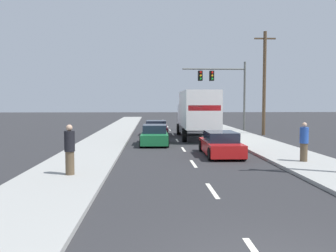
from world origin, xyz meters
name	(u,v)px	position (x,y,z in m)	size (l,w,h in m)	color
ground_plane	(173,135)	(0.00, 25.00, 0.00)	(140.00, 140.00, 0.00)	#2B2B2D
sidewalk_right	(249,140)	(5.14, 20.00, 0.07)	(3.18, 80.00, 0.14)	#9E9E99
sidewalk_left	(105,141)	(-5.14, 20.00, 0.07)	(3.18, 80.00, 0.14)	#9E9E99
lane_markings	(175,137)	(0.00, 22.98, 0.00)	(0.14, 57.00, 0.01)	silver
car_maroon	(156,128)	(-1.47, 24.97, 0.56)	(2.07, 4.69, 1.23)	maroon
car_green	(155,136)	(-1.67, 18.05, 0.59)	(1.88, 4.41, 1.31)	#196B38
box_truck	(197,112)	(1.59, 21.75, 2.07)	(2.62, 8.67, 3.61)	white
car_red	(221,144)	(1.73, 12.95, 0.58)	(1.84, 4.36, 1.25)	red
traffic_signal_mast	(219,81)	(4.68, 29.06, 4.80)	(6.15, 0.69, 6.69)	#595B56
utility_pole_mid	(264,82)	(7.67, 24.54, 4.49)	(1.80, 0.28, 8.71)	brown
pedestrian_near_corner	(304,142)	(4.92, 10.08, 1.01)	(0.38, 0.38, 1.75)	brown
pedestrian_mid_block	(70,150)	(-4.89, 7.57, 1.06)	(0.38, 0.38, 1.84)	brown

